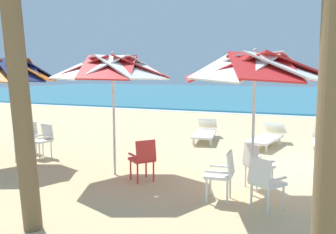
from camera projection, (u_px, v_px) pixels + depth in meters
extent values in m
plane|color=#D3B784|center=(306.00, 167.00, 8.63)|extent=(80.00, 80.00, 0.00)
cube|color=teal|center=(322.00, 95.00, 34.73)|extent=(80.00, 36.00, 0.10)
cube|color=white|center=(317.00, 117.00, 18.05)|extent=(80.00, 0.70, 0.01)
cylinder|color=silver|center=(253.00, 136.00, 6.51)|extent=(0.05, 0.05, 2.16)
cube|color=red|center=(291.00, 67.00, 6.36)|extent=(1.46, 1.34, 0.53)
cube|color=white|center=(273.00, 67.00, 6.79)|extent=(1.35, 1.42, 0.53)
cube|color=red|center=(248.00, 67.00, 6.97)|extent=(1.34, 1.46, 0.53)
cube|color=white|center=(226.00, 67.00, 6.80)|extent=(1.42, 1.35, 0.53)
cube|color=red|center=(220.00, 67.00, 6.37)|extent=(1.46, 1.34, 0.53)
cube|color=white|center=(234.00, 66.00, 5.94)|extent=(1.35, 1.42, 0.53)
cube|color=red|center=(264.00, 66.00, 5.76)|extent=(1.34, 1.46, 0.53)
cube|color=white|center=(288.00, 66.00, 5.93)|extent=(1.42, 1.35, 0.53)
sphere|color=silver|center=(256.00, 51.00, 6.33)|extent=(0.08, 0.08, 0.08)
cube|color=white|center=(268.00, 183.00, 5.90)|extent=(0.61, 0.61, 0.05)
cube|color=white|center=(259.00, 171.00, 5.76)|extent=(0.40, 0.30, 0.40)
cube|color=white|center=(258.00, 174.00, 6.05)|extent=(0.24, 0.36, 0.03)
cube|color=white|center=(278.00, 179.00, 5.73)|extent=(0.24, 0.36, 0.03)
cylinder|color=white|center=(266.00, 192.00, 6.17)|extent=(0.04, 0.04, 0.41)
cylinder|color=white|center=(283.00, 198.00, 5.89)|extent=(0.04, 0.04, 0.41)
cylinder|color=white|center=(251.00, 196.00, 5.98)|extent=(0.04, 0.04, 0.41)
cylinder|color=white|center=(268.00, 202.00, 5.69)|extent=(0.04, 0.04, 0.41)
cube|color=white|center=(259.00, 165.00, 7.01)|extent=(0.62, 0.62, 0.05)
cube|color=white|center=(251.00, 155.00, 6.91)|extent=(0.37, 0.36, 0.40)
cube|color=white|center=(253.00, 158.00, 7.18)|extent=(0.30, 0.31, 0.03)
cube|color=white|center=(266.00, 162.00, 6.82)|extent=(0.30, 0.31, 0.03)
cylinder|color=white|center=(261.00, 174.00, 7.27)|extent=(0.04, 0.04, 0.41)
cylinder|color=white|center=(272.00, 179.00, 6.95)|extent=(0.04, 0.04, 0.41)
cylinder|color=white|center=(246.00, 176.00, 7.14)|extent=(0.04, 0.04, 0.41)
cylinder|color=white|center=(257.00, 181.00, 6.81)|extent=(0.04, 0.04, 0.41)
cube|color=white|center=(219.00, 175.00, 6.34)|extent=(0.48, 0.48, 0.05)
cube|color=white|center=(231.00, 164.00, 6.25)|extent=(0.14, 0.43, 0.40)
cube|color=white|center=(217.00, 172.00, 6.13)|extent=(0.40, 0.08, 0.03)
cube|color=white|center=(221.00, 166.00, 6.51)|extent=(0.40, 0.08, 0.03)
cylinder|color=white|center=(206.00, 191.00, 6.25)|extent=(0.04, 0.04, 0.41)
cylinder|color=white|center=(210.00, 185.00, 6.58)|extent=(0.04, 0.04, 0.41)
cylinder|color=white|center=(227.00, 193.00, 6.15)|extent=(0.04, 0.04, 0.41)
cylinder|color=white|center=(230.00, 187.00, 6.48)|extent=(0.04, 0.04, 0.41)
cylinder|color=silver|center=(114.00, 125.00, 7.88)|extent=(0.05, 0.05, 2.16)
cube|color=red|center=(142.00, 67.00, 7.72)|extent=(1.46, 1.36, 0.51)
cube|color=white|center=(136.00, 68.00, 8.16)|extent=(1.37, 1.45, 0.51)
cube|color=red|center=(117.00, 68.00, 8.35)|extent=(1.36, 1.46, 0.51)
cube|color=white|center=(96.00, 68.00, 8.17)|extent=(1.45, 1.37, 0.51)
cube|color=red|center=(84.00, 67.00, 7.74)|extent=(1.46, 1.36, 0.51)
cube|color=white|center=(87.00, 67.00, 7.30)|extent=(1.37, 1.45, 0.51)
cube|color=red|center=(108.00, 67.00, 7.12)|extent=(1.36, 1.46, 0.51)
cube|color=white|center=(132.00, 67.00, 7.29)|extent=(1.45, 1.37, 0.51)
sphere|color=silver|center=(113.00, 53.00, 7.70)|extent=(0.08, 0.08, 0.08)
cube|color=red|center=(142.00, 159.00, 7.49)|extent=(0.62, 0.62, 0.05)
cube|color=red|center=(146.00, 150.00, 7.29)|extent=(0.33, 0.39, 0.40)
cube|color=red|center=(133.00, 155.00, 7.38)|extent=(0.34, 0.28, 0.03)
cube|color=red|center=(151.00, 153.00, 7.57)|extent=(0.34, 0.28, 0.03)
cylinder|color=red|center=(131.00, 170.00, 7.59)|extent=(0.04, 0.04, 0.41)
cylinder|color=red|center=(146.00, 168.00, 7.76)|extent=(0.04, 0.04, 0.41)
cylinder|color=red|center=(138.00, 174.00, 7.28)|extent=(0.04, 0.04, 0.41)
cylinder|color=red|center=(154.00, 172.00, 7.45)|extent=(0.04, 0.04, 0.41)
cylinder|color=silver|center=(14.00, 121.00, 8.95)|extent=(0.05, 0.05, 2.06)
cube|color=orange|center=(33.00, 70.00, 8.79)|extent=(1.16, 1.08, 0.58)
cube|color=navy|center=(32.00, 70.00, 9.15)|extent=(1.10, 1.11, 0.58)
cube|color=orange|center=(20.00, 70.00, 9.30)|extent=(1.08, 1.16, 0.58)
cube|color=navy|center=(3.00, 70.00, 9.16)|extent=(1.11, 1.10, 0.58)
cube|color=orange|center=(2.00, 70.00, 8.30)|extent=(1.08, 1.16, 0.58)
cube|color=navy|center=(20.00, 70.00, 8.44)|extent=(1.11, 1.10, 0.58)
sphere|color=silver|center=(11.00, 56.00, 8.76)|extent=(0.08, 0.08, 0.08)
cube|color=white|center=(26.00, 138.00, 9.96)|extent=(0.49, 0.49, 0.05)
cube|color=white|center=(30.00, 128.00, 10.13)|extent=(0.43, 0.15, 0.40)
cube|color=white|center=(32.00, 134.00, 9.90)|extent=(0.09, 0.40, 0.03)
cube|color=white|center=(19.00, 133.00, 10.01)|extent=(0.09, 0.40, 0.03)
cylinder|color=white|center=(28.00, 148.00, 9.78)|extent=(0.04, 0.04, 0.41)
cylinder|color=white|center=(17.00, 147.00, 9.87)|extent=(0.04, 0.04, 0.41)
cylinder|color=white|center=(36.00, 145.00, 10.11)|extent=(0.04, 0.04, 0.41)
cylinder|color=white|center=(25.00, 145.00, 10.21)|extent=(0.04, 0.04, 0.41)
cube|color=white|center=(41.00, 141.00, 9.51)|extent=(0.53, 0.53, 0.05)
cube|color=white|center=(47.00, 131.00, 9.64)|extent=(0.43, 0.19, 0.40)
cube|color=white|center=(46.00, 137.00, 9.38)|extent=(0.13, 0.39, 0.03)
cube|color=white|center=(36.00, 136.00, 9.61)|extent=(0.13, 0.39, 0.03)
cylinder|color=white|center=(40.00, 152.00, 9.29)|extent=(0.04, 0.04, 0.41)
cylinder|color=white|center=(31.00, 150.00, 9.50)|extent=(0.04, 0.04, 0.41)
cylinder|color=white|center=(51.00, 149.00, 9.58)|extent=(0.04, 0.04, 0.41)
cylinder|color=white|center=(43.00, 148.00, 9.78)|extent=(0.04, 0.04, 0.41)
cube|color=white|center=(327.00, 146.00, 9.83)|extent=(0.81, 1.75, 0.06)
cube|color=white|center=(323.00, 133.00, 10.80)|extent=(0.65, 0.54, 0.36)
cube|color=white|center=(318.00, 155.00, 9.32)|extent=(0.06, 0.06, 0.22)
cube|color=white|center=(334.00, 147.00, 10.37)|extent=(0.06, 0.06, 0.22)
cube|color=white|center=(314.00, 146.00, 10.52)|extent=(0.06, 0.06, 0.22)
cube|color=white|center=(265.00, 139.00, 10.81)|extent=(0.90, 1.78, 0.06)
cube|color=white|center=(275.00, 128.00, 11.67)|extent=(0.68, 0.57, 0.36)
cube|color=white|center=(266.00, 149.00, 10.16)|extent=(0.06, 0.06, 0.22)
cube|color=white|center=(249.00, 147.00, 10.43)|extent=(0.06, 0.06, 0.22)
cube|color=white|center=(279.00, 141.00, 11.23)|extent=(0.06, 0.06, 0.22)
cube|color=white|center=(263.00, 140.00, 11.50)|extent=(0.06, 0.06, 0.22)
cube|color=white|center=(204.00, 134.00, 11.73)|extent=(0.97, 1.79, 0.06)
cube|color=white|center=(208.00, 123.00, 12.73)|extent=(0.69, 0.59, 0.36)
cube|color=white|center=(211.00, 142.00, 11.08)|extent=(0.06, 0.06, 0.22)
cube|color=white|center=(194.00, 142.00, 11.18)|extent=(0.06, 0.06, 0.22)
cube|color=white|center=(214.00, 135.00, 12.31)|extent=(0.06, 0.06, 0.22)
cube|color=white|center=(199.00, 135.00, 12.42)|extent=(0.06, 0.06, 0.22)
cylinder|color=brown|center=(14.00, 37.00, 4.74)|extent=(0.26, 0.63, 5.32)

